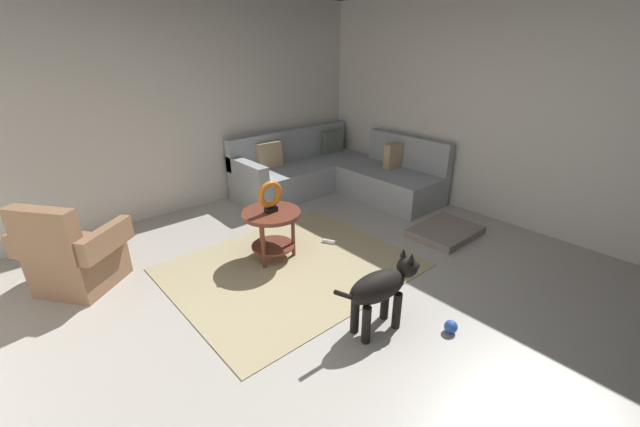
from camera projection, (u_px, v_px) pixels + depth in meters
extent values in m
cube|color=#B7B2A8|center=(326.00, 310.00, 3.46)|extent=(6.00, 6.00, 0.10)
cube|color=silver|center=(170.00, 108.00, 4.93)|extent=(6.00, 0.12, 2.70)
cube|color=silver|center=(510.00, 112.00, 4.68)|extent=(0.12, 6.00, 2.70)
cube|color=tan|center=(292.00, 267.00, 4.02)|extent=(2.30, 1.90, 0.01)
cube|color=#9EA3A8|center=(305.00, 177.00, 6.06)|extent=(2.20, 0.85, 0.42)
cube|color=#9EA3A8|center=(291.00, 144.00, 6.13)|extent=(2.20, 0.14, 0.46)
cube|color=#9EA3A8|center=(390.00, 185.00, 5.69)|extent=(0.85, 1.40, 0.42)
cube|color=#9EA3A8|center=(408.00, 151.00, 5.73)|extent=(0.14, 1.40, 0.46)
cube|color=#9EA3A8|center=(247.00, 170.00, 5.32)|extent=(0.16, 0.85, 0.22)
cube|color=slate|center=(332.00, 142.00, 6.50)|extent=(0.39, 0.20, 0.39)
cube|color=tan|center=(270.00, 156.00, 5.75)|extent=(0.39, 0.18, 0.39)
cube|color=tan|center=(396.00, 156.00, 5.73)|extent=(0.39, 0.18, 0.38)
cube|color=#936B4C|center=(81.00, 266.00, 3.67)|extent=(0.84, 0.84, 0.40)
cube|color=#936B4C|center=(45.00, 235.00, 3.27)|extent=(0.48, 0.56, 0.48)
cube|color=#936B4C|center=(39.00, 233.00, 3.61)|extent=(0.54, 0.44, 0.22)
cube|color=#936B4C|center=(106.00, 240.00, 3.48)|extent=(0.54, 0.44, 0.22)
cylinder|color=brown|center=(271.00, 213.00, 3.99)|extent=(0.60, 0.60, 0.04)
cylinder|color=brown|center=(273.00, 246.00, 4.13)|extent=(0.45, 0.45, 0.02)
cylinder|color=brown|center=(261.00, 230.00, 4.24)|extent=(0.04, 0.04, 0.50)
cylinder|color=brown|center=(263.00, 246.00, 3.91)|extent=(0.04, 0.04, 0.50)
cylinder|color=brown|center=(293.00, 235.00, 4.13)|extent=(0.04, 0.04, 0.50)
cube|color=black|center=(271.00, 209.00, 3.97)|extent=(0.12, 0.08, 0.05)
torus|color=orange|center=(270.00, 194.00, 3.90)|extent=(0.28, 0.06, 0.28)
cube|color=gray|center=(445.00, 232.00, 4.68)|extent=(0.80, 0.60, 0.09)
cylinder|color=black|center=(385.00, 302.00, 3.23)|extent=(0.07, 0.07, 0.32)
cylinder|color=black|center=(397.00, 311.00, 3.12)|extent=(0.07, 0.07, 0.32)
cylinder|color=black|center=(355.00, 315.00, 3.07)|extent=(0.07, 0.07, 0.32)
cylinder|color=black|center=(366.00, 325.00, 2.96)|extent=(0.07, 0.07, 0.32)
ellipsoid|color=black|center=(378.00, 287.00, 3.00)|extent=(0.55, 0.29, 0.24)
sphere|color=black|center=(407.00, 267.00, 3.12)|extent=(0.17, 0.17, 0.17)
ellipsoid|color=black|center=(414.00, 267.00, 3.17)|extent=(0.13, 0.09, 0.07)
cone|color=black|center=(403.00, 253.00, 3.10)|extent=(0.06, 0.06, 0.07)
cone|color=black|center=(412.00, 257.00, 3.03)|extent=(0.06, 0.06, 0.07)
cylinder|color=black|center=(345.00, 295.00, 2.83)|extent=(0.20, 0.06, 0.16)
sphere|color=blue|center=(451.00, 327.00, 3.10)|extent=(0.11, 0.11, 0.11)
cylinder|color=silver|center=(329.00, 242.00, 4.48)|extent=(0.11, 0.16, 0.05)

